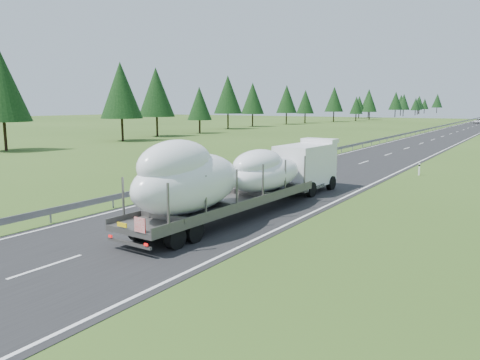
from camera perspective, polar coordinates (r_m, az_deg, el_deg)
The scene contains 6 objects.
ground at distance 18.35m, azimuth -22.53°, elevation -9.76°, with size 400.00×400.00×0.00m, color #324F1A.
road_surface at distance 110.87m, azimuth 25.04°, elevation 5.39°, with size 10.00×400.00×0.02m, color black.
guardrail at distance 111.59m, azimuth 22.35°, elevation 5.88°, with size 0.10×400.00×0.76m.
tree_line_left at distance 163.63m, azimuth 11.55°, elevation 9.53°, with size 15.34×354.69×12.58m.
boat_truck at distance 24.31m, azimuth 0.51°, elevation 0.70°, with size 3.11×18.43×4.28m.
distant_van at distance 158.43m, azimuth 27.13°, elevation 6.40°, with size 2.46×5.34×1.48m, color silver.
Camera 1 is at (14.42, -9.77, 5.74)m, focal length 35.00 mm.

